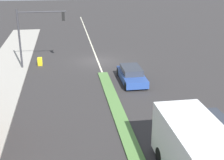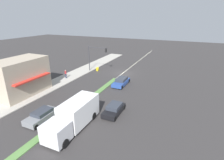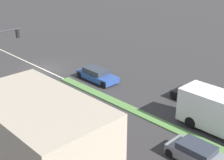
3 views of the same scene
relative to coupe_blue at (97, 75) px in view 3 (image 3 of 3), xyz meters
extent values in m
plane|color=#333030|center=(2.20, 11.43, -0.62)|extent=(160.00, 160.00, 0.00)
cube|color=beige|center=(2.20, -6.57, -0.62)|extent=(0.16, 60.00, 0.01)
cube|color=tan|center=(12.76, 10.03, 2.26)|extent=(4.46, 8.03, 5.52)
cube|color=red|center=(10.18, 10.03, 2.30)|extent=(0.70, 6.43, 0.20)
cube|color=black|center=(5.55, -5.22, 4.35)|extent=(0.28, 0.24, 0.84)
sphere|color=red|center=(5.55, -5.35, 4.62)|extent=(0.18, 0.18, 0.18)
sphere|color=gold|center=(5.55, -5.35, 4.35)|extent=(0.18, 0.18, 0.18)
sphere|color=green|center=(5.55, -5.35, 4.08)|extent=(0.18, 0.18, 0.18)
cube|color=white|center=(0.00, 13.10, 0.95)|extent=(2.40, 5.10, 2.60)
cylinder|color=black|center=(-1.08, 11.85, -0.17)|extent=(0.28, 0.90, 0.90)
cylinder|color=black|center=(1.08, 11.85, -0.17)|extent=(0.28, 0.90, 0.90)
cube|color=#284793|center=(0.00, 0.06, -0.14)|extent=(1.86, 4.58, 0.59)
cube|color=#2D333D|center=(0.00, -0.17, 0.41)|extent=(1.58, 2.52, 0.50)
cylinder|color=black|center=(-0.83, 1.90, -0.28)|extent=(0.22, 0.69, 0.69)
cylinder|color=black|center=(0.83, 1.90, -0.28)|extent=(0.22, 0.69, 0.69)
cylinder|color=black|center=(-0.83, -1.77, -0.28)|extent=(0.22, 0.69, 0.69)
cylinder|color=black|center=(0.83, -1.77, -0.28)|extent=(0.22, 0.69, 0.69)
cube|color=slate|center=(4.40, 14.56, -0.13)|extent=(1.79, 4.06, 0.65)
cube|color=#2D333D|center=(4.40, 14.35, 0.40)|extent=(1.52, 2.23, 0.41)
cylinder|color=black|center=(3.61, 12.92, -0.32)|extent=(0.22, 0.60, 0.60)
cylinder|color=black|center=(5.19, 12.92, -0.32)|extent=(0.22, 0.60, 0.60)
cube|color=black|center=(-2.80, 9.67, -0.16)|extent=(1.75, 3.87, 0.60)
cube|color=#2D333D|center=(-2.80, 9.48, 0.37)|extent=(1.48, 2.13, 0.45)
cylinder|color=black|center=(-3.57, 11.21, -0.32)|extent=(0.22, 0.61, 0.61)
cylinder|color=black|center=(-2.03, 11.21, -0.32)|extent=(0.22, 0.61, 0.61)
cylinder|color=black|center=(-3.57, 8.13, -0.32)|extent=(0.22, 0.61, 0.61)
cylinder|color=black|center=(-2.03, 8.13, -0.32)|extent=(0.22, 0.61, 0.61)
camera|label=1|loc=(5.57, 24.72, 8.89)|focal=50.00mm
camera|label=2|loc=(-10.55, 27.44, 10.96)|focal=28.00mm
camera|label=3|loc=(19.58, 22.37, 11.77)|focal=50.00mm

